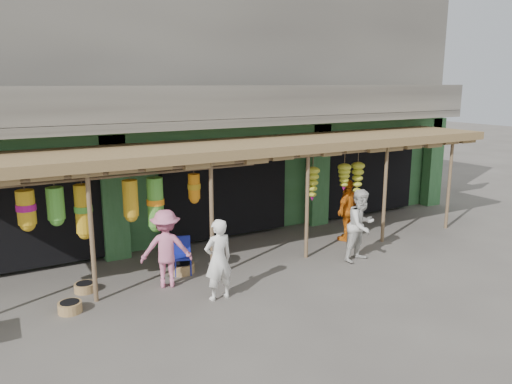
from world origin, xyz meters
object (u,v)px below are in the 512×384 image
blue_chair (182,253)px  person_right (361,225)px  person_vendor (348,210)px  person_front (218,260)px  person_shopper (166,248)px

blue_chair → person_right: 4.23m
blue_chair → person_vendor: size_ratio=0.49×
blue_chair → person_front: 1.70m
blue_chair → person_shopper: person_shopper is taller
blue_chair → person_shopper: 0.86m
person_vendor → person_front: bearing=-3.6°
person_shopper → person_right: bearing=-171.0°
person_vendor → person_shopper: bearing=-17.4°
blue_chair → person_vendor: person_vendor is taller
blue_chair → person_right: bearing=-1.4°
person_right → person_front: bearing=173.3°
person_right → person_shopper: person_right is taller
person_vendor → blue_chair: bearing=-23.3°
person_front → person_shopper: 1.29m
person_front → person_vendor: bearing=-164.2°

